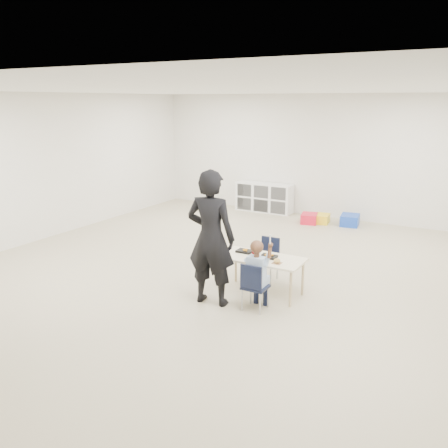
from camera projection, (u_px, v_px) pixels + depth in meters
The scene contains 16 objects.
room at pixel (219, 186), 7.13m from camera, with size 9.00×9.02×2.80m.
table at pixel (261, 275), 6.65m from camera, with size 1.18×0.60×0.54m.
chair_near at pixel (255, 286), 6.13m from camera, with size 0.31×0.29×0.65m, color black, non-canonical shape.
chair_far at pixel (267, 260), 7.14m from camera, with size 0.31×0.29×0.65m, color black, non-canonical shape.
child at pixel (256, 273), 6.08m from camera, with size 0.43×0.43×1.02m, color #A6BFE0, non-canonical shape.
lunch_tray_near at pixel (269, 256), 6.57m from camera, with size 0.22×0.16×0.03m, color black.
lunch_tray_far at pixel (245, 251), 6.80m from camera, with size 0.22×0.16×0.03m, color black.
milk_carton at pixel (258, 256), 6.48m from camera, with size 0.07×0.07×0.10m, color white.
bread_roll at pixel (277, 261), 6.33m from camera, with size 0.09×0.09×0.07m, color tan.
apple_near at pixel (254, 252), 6.70m from camera, with size 0.07×0.07×0.07m, color maroon.
apple_far at pixel (224, 250), 6.76m from camera, with size 0.07×0.07×0.07m, color maroon.
cubby_shelf at pixel (264, 197), 11.57m from camera, with size 1.40×0.40×0.70m, color white.
adult at pixel (211, 238), 6.19m from camera, with size 0.66×0.43×1.82m, color black.
bin_red at pixel (309, 218), 10.52m from camera, with size 0.34×0.44×0.21m, color red.
bin_yellow at pixel (322, 219), 10.53m from camera, with size 0.31×0.40×0.20m, color yellow.
bin_blue at pixel (350, 220), 10.33m from camera, with size 0.38×0.48×0.24m, color #1942BB.
Camera 1 is at (3.54, -6.09, 2.65)m, focal length 38.00 mm.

